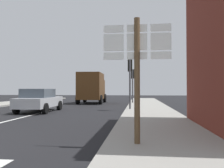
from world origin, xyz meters
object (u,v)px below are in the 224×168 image
at_px(traffic_light_far_right, 133,78).
at_px(route_sign_post, 137,67).
at_px(delivery_truck, 92,87).
at_px(traffic_light_near_right, 130,72).
at_px(sedan_far, 39,100).

bearing_deg(traffic_light_far_right, route_sign_post, -88.25).
height_order(route_sign_post, traffic_light_far_right, traffic_light_far_right).
distance_m(delivery_truck, route_sign_post, 18.26).
height_order(delivery_truck, traffic_light_near_right, traffic_light_near_right).
bearing_deg(sedan_far, traffic_light_far_right, 56.17).
bearing_deg(traffic_light_far_right, sedan_far, -123.83).
xyz_separation_m(sedan_far, traffic_light_far_right, (5.75, 8.58, 1.75)).
bearing_deg(route_sign_post, traffic_light_far_right, 91.75).
distance_m(delivery_truck, traffic_light_far_right, 4.26).
bearing_deg(route_sign_post, sedan_far, 126.04).
bearing_deg(traffic_light_near_right, sedan_far, -166.63).
xyz_separation_m(delivery_truck, traffic_light_near_right, (4.15, -7.66, 0.97)).
relative_size(route_sign_post, traffic_light_near_right, 0.90).
relative_size(sedan_far, traffic_light_far_right, 1.26).
xyz_separation_m(route_sign_post, traffic_light_far_right, (-0.52, 17.20, 0.50)).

